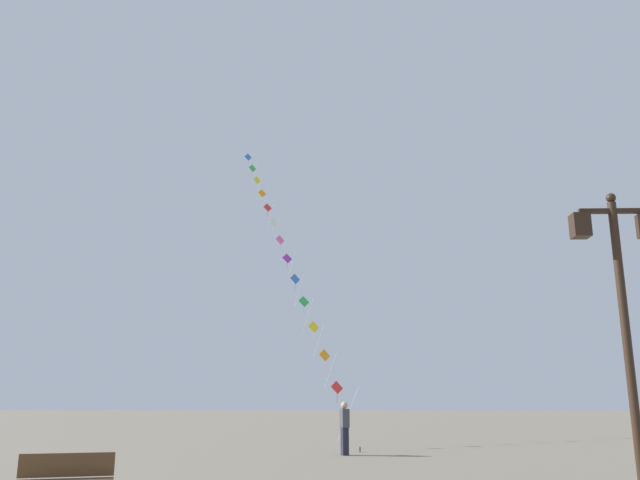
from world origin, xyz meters
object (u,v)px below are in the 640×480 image
Objects in this scene: kite_train at (283,247)px; twin_lantern_lamp_post at (621,288)px; park_bench at (65,480)px; kite_flyer at (345,427)px.

twin_lantern_lamp_post is at bearing -71.74° from kite_train.
twin_lantern_lamp_post reaches higher than park_bench.
park_bench is (-9.33, 1.22, -3.11)m from twin_lantern_lamp_post.
twin_lantern_lamp_post is 12.94m from kite_flyer.
kite_train is 14.25m from kite_flyer.
kite_flyer is 11.74m from park_bench.
twin_lantern_lamp_post is 0.28× the size of kite_train.
kite_flyer is (-4.40, 11.87, -2.66)m from twin_lantern_lamp_post.
park_bench is (-4.92, -10.65, -0.45)m from kite_flyer.
kite_train is at bearing 108.26° from twin_lantern_lamp_post.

